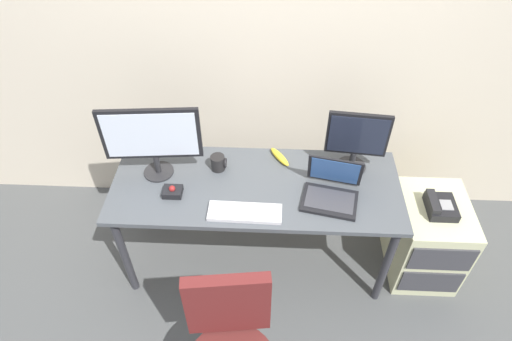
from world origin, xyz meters
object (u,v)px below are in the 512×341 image
at_px(coffee_mug, 218,163).
at_px(file_cabinet, 426,237).
at_px(trackball_mouse, 173,191).
at_px(monitor_side, 357,139).
at_px(banana, 280,157).
at_px(keyboard, 245,212).
at_px(desk_phone, 440,206).
at_px(laptop, 331,190).
at_px(monitor_main, 151,138).

bearing_deg(coffee_mug, file_cabinet, -5.31).
height_order(file_cabinet, trackball_mouse, trackball_mouse).
relative_size(monitor_side, banana, 2.13).
distance_m(file_cabinet, coffee_mug, 1.45).
height_order(keyboard, banana, banana).
bearing_deg(trackball_mouse, coffee_mug, 42.97).
relative_size(desk_phone, banana, 1.05).
bearing_deg(laptop, keyboard, -162.41).
distance_m(monitor_side, trackball_mouse, 1.11).
bearing_deg(trackball_mouse, monitor_main, 124.35).
relative_size(file_cabinet, desk_phone, 2.96).
bearing_deg(laptop, monitor_side, 59.81).
bearing_deg(monitor_main, coffee_mug, 8.30).
height_order(keyboard, coffee_mug, coffee_mug).
height_order(monitor_side, banana, monitor_side).
bearing_deg(banana, laptop, -45.77).
relative_size(monitor_side, laptop, 1.13).
distance_m(trackball_mouse, banana, 0.70).
height_order(monitor_main, laptop, monitor_main).
height_order(monitor_side, coffee_mug, monitor_side).
xyz_separation_m(desk_phone, keyboard, (-1.16, -0.21, 0.13)).
distance_m(trackball_mouse, coffee_mug, 0.33).
height_order(file_cabinet, coffee_mug, coffee_mug).
height_order(monitor_main, keyboard, monitor_main).
distance_m(file_cabinet, trackball_mouse, 1.67).
xyz_separation_m(monitor_main, laptop, (1.03, -0.15, -0.22)).
height_order(file_cabinet, monitor_side, monitor_side).
distance_m(monitor_main, banana, 0.80).
xyz_separation_m(desk_phone, coffee_mug, (-1.35, 0.14, 0.17)).
xyz_separation_m(desk_phone, monitor_main, (-1.71, 0.09, 0.40)).
distance_m(monitor_main, laptop, 1.07).
xyz_separation_m(file_cabinet, laptop, (-0.69, -0.08, 0.50)).
height_order(monitor_side, keyboard, monitor_side).
bearing_deg(monitor_side, laptop, -120.19).
bearing_deg(banana, keyboard, -112.56).
height_order(coffee_mug, banana, coffee_mug).
bearing_deg(monitor_side, file_cabinet, -18.03).
distance_m(file_cabinet, laptop, 0.85).
distance_m(desk_phone, trackball_mouse, 1.60).
bearing_deg(monitor_side, desk_phone, -19.88).
relative_size(laptop, trackball_mouse, 3.26).
distance_m(file_cabinet, banana, 1.11).
height_order(monitor_side, trackball_mouse, monitor_side).
distance_m(desk_phone, coffee_mug, 1.37).
height_order(trackball_mouse, coffee_mug, coffee_mug).
xyz_separation_m(coffee_mug, banana, (0.37, 0.10, -0.03)).
height_order(desk_phone, coffee_mug, coffee_mug).
bearing_deg(keyboard, desk_phone, 10.38).
bearing_deg(file_cabinet, monitor_main, 177.55).
bearing_deg(coffee_mug, monitor_side, 3.47).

